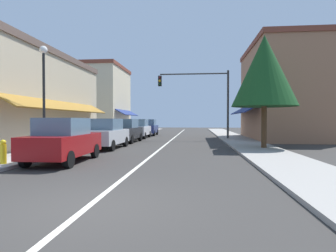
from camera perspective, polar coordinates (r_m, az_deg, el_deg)
The scene contains 16 objects.
ground_plane at distance 23.39m, azimuth 0.63°, elevation -2.92°, with size 80.00×80.00×0.00m, color #33302D.
sidewalk_left at distance 24.50m, azimuth -12.30°, elevation -2.62°, with size 2.60×56.00×0.12m, color #A39E99.
sidewalk_right at distance 23.54m, azimuth 14.11°, elevation -2.78°, with size 2.60×56.00×0.12m, color gray.
lane_center_stripe at distance 23.39m, azimuth 0.63°, elevation -2.91°, with size 0.14×52.00×0.01m, color silver.
storefront_left_block at distance 20.66m, azimuth -27.52°, elevation 4.99°, with size 6.14×14.20×6.18m.
storefront_right_block at distance 26.49m, azimuth 22.77°, elevation 6.35°, with size 7.27×10.20×8.19m.
storefront_far_left at distance 35.13m, azimuth -12.74°, elevation 5.15°, with size 5.77×8.20×8.22m.
parked_car_nearest_left at distance 11.89m, azimuth -20.48°, elevation -2.76°, with size 1.86×4.14×1.77m.
parked_car_second_left at distance 16.91m, azimuth -12.51°, elevation -1.55°, with size 1.84×4.13×1.77m.
parked_car_third_left at distance 21.40m, azimuth -8.62°, elevation -0.96°, with size 1.88×4.15×1.77m.
parked_car_far_left at distance 26.17m, azimuth -6.01°, elevation -0.56°, with size 1.82×4.12×1.77m.
parked_car_distant_left at distance 30.79m, azimuth -4.01°, elevation -0.29°, with size 1.85×4.14×1.77m.
traffic_signal_mast_arm at distance 24.48m, azimuth 7.22°, elevation 6.91°, with size 6.11×0.50×5.95m.
street_lamp_left_near at distance 14.41m, azimuth -24.01°, elevation 8.06°, with size 0.36×0.36×5.15m.
tree_right_near at distance 17.04m, azimuth 19.06°, elevation 10.56°, with size 3.68×3.68×6.51m.
fire_hydrant at distance 11.65m, azimuth -30.58°, elevation -4.55°, with size 0.22×0.22×0.87m.
Camera 1 is at (2.10, -5.23, 1.69)m, focal length 29.88 mm.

